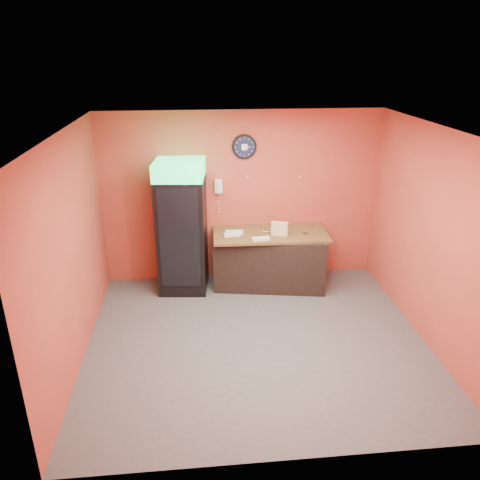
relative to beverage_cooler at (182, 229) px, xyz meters
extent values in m
plane|color=#47474C|center=(0.97, -1.60, -1.03)|extent=(4.50, 4.50, 0.00)
cube|color=#C64D37|center=(0.97, 0.40, 0.37)|extent=(4.50, 0.02, 2.80)
cube|color=#C64D37|center=(-1.28, -1.60, 0.37)|extent=(0.02, 4.00, 2.80)
cube|color=#C64D37|center=(3.22, -1.60, 0.37)|extent=(0.02, 4.00, 2.80)
cube|color=white|center=(0.97, -1.60, 1.77)|extent=(4.50, 4.00, 0.02)
cube|color=black|center=(0.00, 0.05, -0.11)|extent=(0.81, 0.81, 1.85)
cube|color=#1CEE6E|center=(0.00, 0.05, 0.95)|extent=(0.81, 0.81, 0.26)
cube|color=black|center=(0.03, -0.33, -0.03)|extent=(0.61, 0.08, 1.58)
cube|color=black|center=(1.40, 0.00, -0.59)|extent=(1.87, 1.07, 0.88)
cylinder|color=black|center=(1.01, 0.37, 1.21)|extent=(0.38, 0.05, 0.38)
cylinder|color=#0F1433|center=(1.01, 0.35, 1.21)|extent=(0.33, 0.01, 0.33)
cube|color=white|center=(1.01, 0.34, 1.21)|extent=(0.09, 0.00, 0.09)
cube|color=white|center=(0.59, 0.35, 0.58)|extent=(0.12, 0.07, 0.22)
cube|color=white|center=(0.59, 0.30, 0.58)|extent=(0.05, 0.04, 0.18)
cube|color=brown|center=(1.40, 0.00, -0.13)|extent=(1.85, 0.91, 0.04)
cube|color=beige|center=(1.52, -0.13, -0.08)|extent=(0.27, 0.15, 0.05)
cube|color=beige|center=(1.52, -0.13, -0.03)|extent=(0.27, 0.15, 0.05)
cube|color=beige|center=(1.52, -0.13, 0.03)|extent=(0.27, 0.15, 0.05)
cube|color=beige|center=(1.52, -0.13, 0.08)|extent=(0.27, 0.15, 0.05)
cube|color=white|center=(0.77, -0.08, -0.09)|extent=(0.28, 0.14, 0.04)
cube|color=white|center=(1.20, -0.29, -0.09)|extent=(0.28, 0.14, 0.04)
cube|color=white|center=(0.82, 0.03, -0.09)|extent=(0.29, 0.13, 0.04)
cylinder|color=silver|center=(1.42, 0.02, -0.08)|extent=(0.06, 0.06, 0.06)
camera|label=1|loc=(0.22, -6.88, 2.64)|focal=35.00mm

